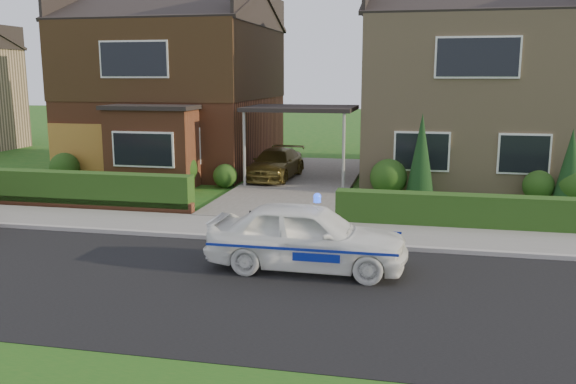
# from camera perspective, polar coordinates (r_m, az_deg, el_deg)

# --- Properties ---
(ground) EXTENTS (120.00, 120.00, 0.00)m
(ground) POSITION_cam_1_polar(r_m,az_deg,el_deg) (11.73, -9.13, -8.49)
(ground) COLOR #175015
(ground) RESTS_ON ground
(road) EXTENTS (60.00, 6.00, 0.02)m
(road) POSITION_cam_1_polar(r_m,az_deg,el_deg) (11.73, -9.13, -8.49)
(road) COLOR black
(road) RESTS_ON ground
(kerb) EXTENTS (60.00, 0.16, 0.12)m
(kerb) POSITION_cam_1_polar(r_m,az_deg,el_deg) (14.46, -4.78, -4.39)
(kerb) COLOR #9E9993
(kerb) RESTS_ON ground
(sidewalk) EXTENTS (60.00, 2.00, 0.10)m
(sidewalk) POSITION_cam_1_polar(r_m,az_deg,el_deg) (15.44, -3.65, -3.42)
(sidewalk) COLOR slate
(sidewalk) RESTS_ON ground
(driveway) EXTENTS (3.80, 12.00, 0.12)m
(driveway) POSITION_cam_1_polar(r_m,az_deg,el_deg) (22.01, 1.21, 0.96)
(driveway) COLOR #666059
(driveway) RESTS_ON ground
(house_left) EXTENTS (7.50, 9.53, 7.25)m
(house_left) POSITION_cam_1_polar(r_m,az_deg,el_deg) (26.12, -10.28, 10.63)
(house_left) COLOR brown
(house_left) RESTS_ON ground
(house_right) EXTENTS (7.50, 8.06, 7.25)m
(house_right) POSITION_cam_1_polar(r_m,az_deg,el_deg) (24.34, 16.38, 10.01)
(house_right) COLOR tan
(house_right) RESTS_ON ground
(carport_link) EXTENTS (3.80, 3.00, 2.77)m
(carport_link) POSITION_cam_1_polar(r_m,az_deg,el_deg) (21.66, 1.21, 7.71)
(carport_link) COLOR black
(carport_link) RESTS_ON ground
(garage_door) EXTENTS (2.20, 0.10, 2.10)m
(garage_door) POSITION_cam_1_polar(r_m,az_deg,el_deg) (23.87, -19.16, 3.54)
(garage_door) COLOR #925F1F
(garage_door) RESTS_ON ground
(dwarf_wall) EXTENTS (7.70, 0.25, 0.36)m
(dwarf_wall) POSITION_cam_1_polar(r_m,az_deg,el_deg) (18.82, -19.89, -1.04)
(dwarf_wall) COLOR brown
(dwarf_wall) RESTS_ON ground
(hedge_left) EXTENTS (7.50, 0.55, 0.90)m
(hedge_left) POSITION_cam_1_polar(r_m,az_deg,el_deg) (18.98, -19.61, -1.48)
(hedge_left) COLOR #173711
(hedge_left) RESTS_ON ground
(hedge_right) EXTENTS (7.50, 0.55, 0.80)m
(hedge_right) POSITION_cam_1_polar(r_m,az_deg,el_deg) (16.20, 17.83, -3.43)
(hedge_right) COLOR #173711
(hedge_right) RESTS_ON ground
(shrub_left_far) EXTENTS (1.08, 1.08, 1.08)m
(shrub_left_far) POSITION_cam_1_polar(r_m,az_deg,el_deg) (23.69, -20.17, 2.17)
(shrub_left_far) COLOR #173711
(shrub_left_far) RESTS_ON ground
(shrub_left_mid) EXTENTS (1.32, 1.32, 1.32)m
(shrub_left_mid) POSITION_cam_1_polar(r_m,az_deg,el_deg) (21.43, -10.23, 2.14)
(shrub_left_mid) COLOR #173711
(shrub_left_mid) RESTS_ON ground
(shrub_left_near) EXTENTS (0.84, 0.84, 0.84)m
(shrub_left_near) POSITION_cam_1_polar(r_m,az_deg,el_deg) (21.20, -5.89, 1.51)
(shrub_left_near) COLOR #173711
(shrub_left_near) RESTS_ON ground
(shrub_right_near) EXTENTS (1.20, 1.20, 1.20)m
(shrub_right_near) POSITION_cam_1_polar(r_m,az_deg,el_deg) (19.98, 9.39, 1.36)
(shrub_right_near) COLOR #173711
(shrub_right_near) RESTS_ON ground
(shrub_right_mid) EXTENTS (0.96, 0.96, 0.96)m
(shrub_right_mid) POSITION_cam_1_polar(r_m,az_deg,el_deg) (20.42, 22.39, 0.54)
(shrub_right_mid) COLOR #173711
(shrub_right_mid) RESTS_ON ground
(shrub_right_far) EXTENTS (1.08, 1.08, 1.08)m
(shrub_right_far) POSITION_cam_1_polar(r_m,az_deg,el_deg) (20.32, 25.32, 0.44)
(shrub_right_far) COLOR #173711
(shrub_right_far) RESTS_ON ground
(conifer_a) EXTENTS (0.90, 0.90, 2.60)m
(conifer_a) POSITION_cam_1_polar(r_m,az_deg,el_deg) (19.66, 12.34, 3.16)
(conifer_a) COLOR black
(conifer_a) RESTS_ON ground
(conifer_b) EXTENTS (0.90, 0.90, 2.20)m
(conifer_b) POSITION_cam_1_polar(r_m,az_deg,el_deg) (20.19, 24.90, 2.03)
(conifer_b) COLOR black
(conifer_b) RESTS_ON ground
(police_car) EXTENTS (3.68, 4.02, 1.53)m
(police_car) POSITION_cam_1_polar(r_m,az_deg,el_deg) (12.22, 1.80, -4.20)
(police_car) COLOR white
(police_car) RESTS_ON ground
(driveway_car) EXTENTS (1.73, 3.75, 1.06)m
(driveway_car) POSITION_cam_1_polar(r_m,az_deg,el_deg) (22.37, -1.18, 2.66)
(driveway_car) COLOR brown
(driveway_car) RESTS_ON driveway
(potted_plant_a) EXTENTS (0.42, 0.32, 0.73)m
(potted_plant_a) POSITION_cam_1_polar(r_m,az_deg,el_deg) (19.27, -12.68, 0.18)
(potted_plant_a) COLOR gray
(potted_plant_a) RESTS_ON ground
(potted_plant_b) EXTENTS (0.51, 0.49, 0.72)m
(potted_plant_b) POSITION_cam_1_polar(r_m,az_deg,el_deg) (19.61, -19.82, -0.03)
(potted_plant_b) COLOR gray
(potted_plant_b) RESTS_ON ground
(potted_plant_c) EXTENTS (0.52, 0.52, 0.83)m
(potted_plant_c) POSITION_cam_1_polar(r_m,az_deg,el_deg) (17.90, -9.74, -0.36)
(potted_plant_c) COLOR gray
(potted_plant_c) RESTS_ON ground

